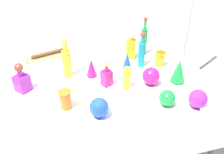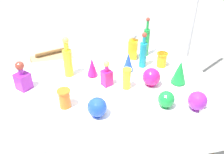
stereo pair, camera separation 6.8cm
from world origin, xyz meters
name	(u,v)px [view 1 (the left image)]	position (x,y,z in m)	size (l,w,h in m)	color
ground_plane	(112,145)	(0.00, 0.00, 0.00)	(40.00, 40.00, 0.00)	gray
display_table	(113,94)	(0.00, -0.04, 0.70)	(1.82, 1.19, 0.76)	white
tall_bottle_0	(142,52)	(0.37, 0.27, 0.91)	(0.07, 0.07, 0.36)	teal
tall_bottle_1	(67,61)	(-0.35, 0.27, 0.92)	(0.08, 0.08, 0.39)	yellow
tall_bottle_2	(144,40)	(0.48, 0.49, 0.93)	(0.06, 0.06, 0.42)	#198C38
square_decanter_0	(107,76)	(-0.04, 0.04, 0.86)	(0.11, 0.11, 0.24)	#C61972
square_decanter_1	(131,47)	(0.33, 0.45, 0.89)	(0.12, 0.12, 0.29)	orange
square_decanter_2	(22,80)	(-0.75, 0.15, 0.87)	(0.15, 0.15, 0.26)	purple
slender_vase_0	(160,58)	(0.56, 0.23, 0.84)	(0.11, 0.11, 0.14)	orange
slender_vase_1	(127,78)	(0.12, -0.05, 0.86)	(0.08, 0.08, 0.19)	yellow
slender_vase_2	(65,99)	(-0.42, -0.18, 0.84)	(0.10, 0.10, 0.16)	orange
fluted_vase_0	(91,67)	(-0.14, 0.21, 0.86)	(0.10, 0.10, 0.19)	#C61972
fluted_vase_1	(127,62)	(0.21, 0.22, 0.86)	(0.10, 0.10, 0.19)	blue
fluted_vase_2	(179,71)	(0.59, -0.08, 0.88)	(0.13, 0.13, 0.22)	#198C38
round_bowl_0	(198,99)	(0.57, -0.44, 0.84)	(0.15, 0.15, 0.16)	purple
round_bowl_1	(151,76)	(0.34, -0.06, 0.85)	(0.16, 0.16, 0.17)	#C61972
round_bowl_2	(99,108)	(-0.19, -0.34, 0.84)	(0.15, 0.15, 0.16)	blue
round_bowl_3	(167,98)	(0.35, -0.36, 0.83)	(0.13, 0.13, 0.14)	#198C38
price_tag_left	(88,135)	(-0.31, -0.53, 0.78)	(0.05, 0.01, 0.04)	white
price_tag_center	(117,130)	(-0.11, -0.53, 0.78)	(0.06, 0.01, 0.04)	white
price_tag_right	(204,109)	(0.60, -0.50, 0.78)	(0.06, 0.01, 0.04)	white
cardboard_box_behind_left	(51,71)	(-0.52, 1.38, 0.18)	(0.64, 0.56, 0.44)	tan
canopy_pole	(191,7)	(1.18, 0.80, 1.12)	(0.18, 0.18, 2.78)	silver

